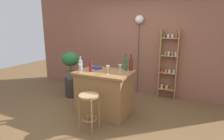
# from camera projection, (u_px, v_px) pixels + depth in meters

# --- Properties ---
(ground) EXTENTS (12.00, 12.00, 0.00)m
(ground) POSITION_uv_depth(u_px,v_px,m) (98.00, 119.00, 3.76)
(ground) COLOR brown
(back_wall) EXTENTS (6.40, 0.10, 2.80)m
(back_wall) POSITION_uv_depth(u_px,v_px,m) (133.00, 41.00, 5.14)
(back_wall) COLOR #8C5642
(back_wall) RESTS_ON ground
(kitchen_counter) EXTENTS (1.11, 0.78, 0.92)m
(kitchen_counter) POSITION_uv_depth(u_px,v_px,m) (105.00, 93.00, 3.91)
(kitchen_counter) COLOR olive
(kitchen_counter) RESTS_ON ground
(bar_stool) EXTENTS (0.35, 0.35, 0.66)m
(bar_stool) POSITION_uv_depth(u_px,v_px,m) (89.00, 104.00, 3.29)
(bar_stool) COLOR #997047
(bar_stool) RESTS_ON ground
(spice_shelf) EXTENTS (0.43, 0.13, 1.74)m
(spice_shelf) POSITION_uv_depth(u_px,v_px,m) (168.00, 64.00, 4.71)
(spice_shelf) COLOR tan
(spice_shelf) RESTS_ON ground
(plant_stool) EXTENTS (0.34, 0.34, 0.49)m
(plant_stool) POSITION_uv_depth(u_px,v_px,m) (72.00, 87.00, 4.94)
(plant_stool) COLOR #2D2823
(plant_stool) RESTS_ON ground
(potted_plant) EXTENTS (0.45, 0.41, 0.68)m
(potted_plant) POSITION_uv_depth(u_px,v_px,m) (70.00, 61.00, 4.79)
(potted_plant) COLOR #514C47
(potted_plant) RESTS_ON plant_stool
(bottle_vinegar) EXTENTS (0.06, 0.06, 0.27)m
(bottle_vinegar) POSITION_uv_depth(u_px,v_px,m) (90.00, 67.00, 3.78)
(bottle_vinegar) COLOR maroon
(bottle_vinegar) RESTS_ON kitchen_counter
(bottle_spirits_clear) EXTENTS (0.07, 0.07, 0.33)m
(bottle_spirits_clear) POSITION_uv_depth(u_px,v_px,m) (125.00, 64.00, 3.87)
(bottle_spirits_clear) COLOR #236638
(bottle_spirits_clear) RESTS_ON kitchen_counter
(bottle_wine_red) EXTENTS (0.08, 0.08, 0.31)m
(bottle_wine_red) POSITION_uv_depth(u_px,v_px,m) (80.00, 65.00, 3.85)
(bottle_wine_red) COLOR #B2B2B7
(bottle_wine_red) RESTS_ON kitchen_counter
(bottle_soda_blue) EXTENTS (0.08, 0.08, 0.33)m
(bottle_soda_blue) POSITION_uv_depth(u_px,v_px,m) (131.00, 64.00, 3.87)
(bottle_soda_blue) COLOR #5B2319
(bottle_soda_blue) RESTS_ON kitchen_counter
(wine_glass_left) EXTENTS (0.07, 0.07, 0.16)m
(wine_glass_left) POSITION_uv_depth(u_px,v_px,m) (120.00, 67.00, 3.68)
(wine_glass_left) COLOR silver
(wine_glass_left) RESTS_ON kitchen_counter
(wine_glass_center) EXTENTS (0.07, 0.07, 0.16)m
(wine_glass_center) POSITION_uv_depth(u_px,v_px,m) (80.00, 66.00, 3.72)
(wine_glass_center) COLOR silver
(wine_glass_center) RESTS_ON kitchen_counter
(wine_glass_right) EXTENTS (0.07, 0.07, 0.16)m
(wine_glass_right) POSITION_uv_depth(u_px,v_px,m) (108.00, 68.00, 3.58)
(wine_glass_right) COLOR silver
(wine_glass_right) RESTS_ON kitchen_counter
(cookbook) EXTENTS (0.25, 0.21, 0.03)m
(cookbook) POSITION_uv_depth(u_px,v_px,m) (96.00, 68.00, 4.05)
(cookbook) COLOR navy
(cookbook) RESTS_ON kitchen_counter
(pendant_globe_light) EXTENTS (0.22, 0.22, 2.08)m
(pendant_globe_light) POSITION_uv_depth(u_px,v_px,m) (139.00, 20.00, 4.83)
(pendant_globe_light) COLOR black
(pendant_globe_light) RESTS_ON ground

